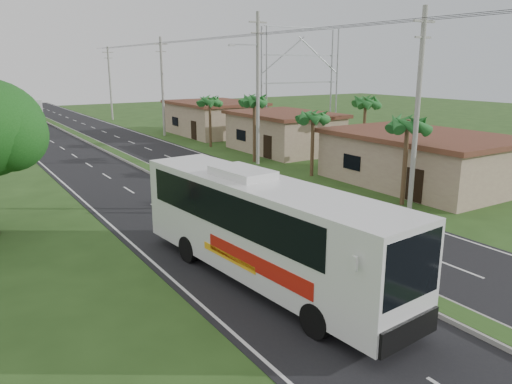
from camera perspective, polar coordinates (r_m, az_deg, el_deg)
ground at (r=22.63m, az=6.75°, el=-6.51°), size 180.00×180.00×0.00m
road_asphalt at (r=39.53m, az=-11.83°, el=2.38°), size 14.00×160.00×0.02m
median_strip at (r=39.52m, az=-11.84°, el=2.51°), size 1.20×160.00×0.18m
lane_edge_left at (r=37.78m, az=-21.35°, el=1.11°), size 0.12×160.00×0.01m
lane_edge_right at (r=42.29m, az=-3.33°, el=3.42°), size 0.12×160.00×0.01m
shop_near at (r=35.94m, az=18.24°, el=3.65°), size 8.60×12.60×3.52m
shop_mid at (r=47.54m, az=3.20°, el=6.91°), size 7.60×10.60×3.67m
shop_far at (r=59.39m, az=-4.77°, el=8.45°), size 8.60×11.60×3.82m
palm_verge_a at (r=29.81m, az=16.96°, el=7.43°), size 2.40×2.40×5.45m
palm_verge_b at (r=36.57m, az=6.55°, el=8.53°), size 2.40×2.40×5.05m
palm_verge_c at (r=41.84m, az=-0.20°, el=10.41°), size 2.40×2.40×5.85m
palm_verge_d at (r=49.93m, az=-5.32°, el=10.33°), size 2.40×2.40×5.25m
palm_behind_shop at (r=44.15m, az=12.42°, el=10.04°), size 2.40×2.40×5.65m
utility_pole_a at (r=28.70m, az=17.95°, el=8.99°), size 1.60×0.28×11.00m
utility_pole_b at (r=40.76m, az=0.17°, el=11.90°), size 3.20×0.28×12.00m
utility_pole_c at (r=58.62m, az=-10.65°, el=11.85°), size 1.60×0.28×11.00m
utility_pole_d at (r=77.51m, az=-16.34°, el=11.90°), size 1.60×0.28×10.50m
billboard_lattice at (r=58.34m, az=5.14°, el=13.15°), size 10.18×1.18×12.07m
coach_bus_main at (r=18.51m, az=0.71°, el=-3.64°), size 3.85×13.15×4.19m
coach_bus_far at (r=76.93m, az=-24.62°, el=8.61°), size 3.44×12.25×3.53m
motorcyclist at (r=27.68m, az=-6.75°, el=-0.89°), size 1.73×0.99×2.19m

